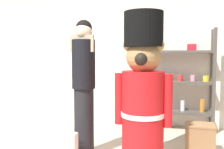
% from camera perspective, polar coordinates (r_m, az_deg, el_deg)
% --- Properties ---
extents(back_wall, '(6.40, 0.12, 2.60)m').
position_cam_1_polar(back_wall, '(4.60, 3.37, 5.24)').
color(back_wall, silver).
rests_on(back_wall, ground_plane).
extents(merchandise_shelf, '(1.26, 0.35, 1.64)m').
position_cam_1_polar(merchandise_shelf, '(4.31, 13.51, -1.20)').
color(merchandise_shelf, '#4C4742').
rests_on(merchandise_shelf, ground_plane).
extents(teddy_bear_guard, '(0.64, 0.48, 1.69)m').
position_cam_1_polar(teddy_bear_guard, '(2.84, 6.92, -3.81)').
color(teddy_bear_guard, red).
rests_on(teddy_bear_guard, ground_plane).
extents(person_shopper, '(0.30, 0.28, 1.65)m').
position_cam_1_polar(person_shopper, '(3.11, -6.32, -1.92)').
color(person_shopper, black).
rests_on(person_shopper, ground_plane).
extents(shopping_bag, '(0.23, 0.11, 0.48)m').
position_cam_1_polar(shopping_bag, '(3.02, -10.05, -15.79)').
color(shopping_bag, silver).
rests_on(shopping_bag, ground_plane).
extents(display_crate, '(0.35, 0.29, 0.38)m').
position_cam_1_polar(display_crate, '(3.42, 19.00, -13.48)').
color(display_crate, olive).
rests_on(display_crate, ground_plane).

